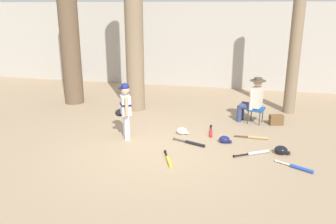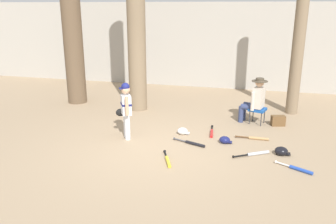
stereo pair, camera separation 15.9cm
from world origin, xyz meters
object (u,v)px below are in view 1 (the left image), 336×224
at_px(tree_behind_spectator, 296,38).
at_px(bat_aluminum_silver, 255,153).
at_px(batting_helmet_black, 281,150).
at_px(bat_yellow_trainer, 169,160).
at_px(batting_helmet_navy, 224,140).
at_px(tree_far_left, 69,27).
at_px(bat_red_barrel, 211,132).
at_px(seated_spectator, 253,99).
at_px(bat_blue_youth, 299,168).
at_px(folding_stool, 256,109).
at_px(batting_helmet_white, 182,131).
at_px(bat_black_composite, 193,143).
at_px(handbag_beside_stool, 276,120).
at_px(tree_near_player, 134,17).
at_px(bat_wood_tan, 255,137).
at_px(young_ballplayer, 125,107).

relative_size(tree_behind_spectator, bat_aluminum_silver, 6.49).
relative_size(bat_aluminum_silver, batting_helmet_black, 2.29).
distance_m(bat_yellow_trainer, batting_helmet_navy, 1.61).
bearing_deg(tree_far_left, bat_red_barrel, -21.83).
relative_size(bat_red_barrel, bat_yellow_trainer, 1.07).
height_order(seated_spectator, bat_yellow_trainer, seated_spectator).
xyz_separation_m(tree_far_left, bat_blue_youth, (6.32, -3.33, -2.30)).
height_order(folding_stool, bat_aluminum_silver, folding_stool).
bearing_deg(seated_spectator, tree_behind_spectator, 48.70).
distance_m(tree_behind_spectator, batting_helmet_white, 4.13).
xyz_separation_m(bat_aluminum_silver, bat_black_composite, (-1.35, 0.23, 0.00)).
bearing_deg(batting_helmet_black, tree_behind_spectator, 82.26).
height_order(tree_behind_spectator, bat_aluminum_silver, tree_behind_spectator).
height_order(handbag_beside_stool, tree_far_left, tree_far_left).
bearing_deg(bat_yellow_trainer, bat_aluminum_silver, 24.73).
xyz_separation_m(tree_near_player, tree_behind_spectator, (4.36, 0.71, -0.56)).
relative_size(tree_behind_spectator, bat_blue_youth, 7.08).
relative_size(bat_blue_youth, batting_helmet_white, 2.28).
bearing_deg(bat_wood_tan, tree_near_player, 154.05).
bearing_deg(batting_helmet_white, bat_wood_tan, 2.41).
distance_m(tree_behind_spectator, young_ballplayer, 5.07).
bearing_deg(folding_stool, tree_near_player, 171.77).
bearing_deg(tree_behind_spectator, bat_aluminum_silver, -106.00).
xyz_separation_m(bat_yellow_trainer, batting_helmet_white, (-0.04, 1.59, 0.04)).
distance_m(young_ballplayer, batting_helmet_navy, 2.35).
xyz_separation_m(seated_spectator, bat_blue_youth, (0.88, -2.61, -0.61)).
bearing_deg(seated_spectator, bat_black_composite, -123.84).
bearing_deg(bat_aluminum_silver, bat_yellow_trainer, -155.27).
xyz_separation_m(tree_near_player, young_ballplayer, (0.51, -2.30, -1.90)).
xyz_separation_m(tree_behind_spectator, tree_far_left, (-6.48, -0.46, 0.24)).
relative_size(folding_stool, handbag_beside_stool, 1.45).
height_order(tree_near_player, bat_aluminum_silver, tree_near_player).
xyz_separation_m(tree_behind_spectator, batting_helmet_navy, (-1.61, -2.77, -2.02)).
distance_m(bat_aluminum_silver, bat_black_composite, 1.37).
bearing_deg(bat_aluminum_silver, handbag_beside_stool, 75.62).
bearing_deg(bat_red_barrel, bat_wood_tan, -6.10).
height_order(bat_aluminum_silver, batting_helmet_white, batting_helmet_white).
height_order(seated_spectator, bat_aluminum_silver, seated_spectator).
relative_size(folding_stool, batting_helmet_white, 1.69).
relative_size(handbag_beside_stool, batting_helmet_black, 1.07).
bearing_deg(bat_red_barrel, batting_helmet_navy, -54.22).
bearing_deg(bat_black_composite, bat_yellow_trainer, -107.38).
height_order(tree_far_left, bat_aluminum_silver, tree_far_left).
bearing_deg(bat_black_composite, bat_blue_youth, -19.34).
xyz_separation_m(bat_wood_tan, batting_helmet_white, (-1.70, -0.07, 0.04)).
xyz_separation_m(handbag_beside_stool, batting_helmet_white, (-2.23, -1.21, -0.06)).
distance_m(tree_near_player, tree_far_left, 2.16).
distance_m(tree_far_left, bat_wood_tan, 6.30).
bearing_deg(handbag_beside_stool, batting_helmet_navy, -128.05).
relative_size(bat_yellow_trainer, batting_helmet_black, 2.21).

